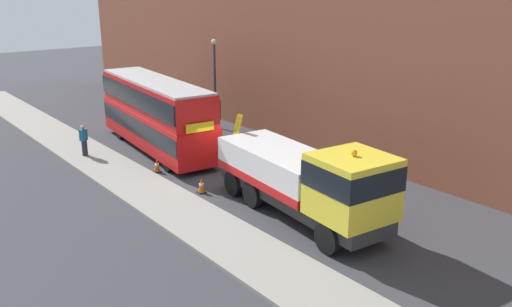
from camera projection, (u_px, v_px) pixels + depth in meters
ground_plane at (230, 177)px, 26.94m from camera, size 120.00×120.00×0.00m
near_kerb at (154, 195)px, 24.42m from camera, size 60.00×2.80×0.15m
building_facade at (336, 6)px, 28.74m from camera, size 60.00×1.50×16.00m
recovery_tow_truck at (305, 178)px, 21.67m from camera, size 10.23×3.52×3.67m
double_decker_bus at (156, 112)px, 30.78m from camera, size 11.20×3.63×4.06m
pedestrian_onlooker at (84, 141)px, 29.61m from camera, size 0.42×0.47×1.71m
traffic_cone_near_bus at (157, 166)px, 27.58m from camera, size 0.36×0.36×0.72m
traffic_cone_midway at (201, 186)px, 24.84m from camera, size 0.36×0.36×0.72m
street_lamp at (215, 76)px, 35.07m from camera, size 0.36×0.36×5.83m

